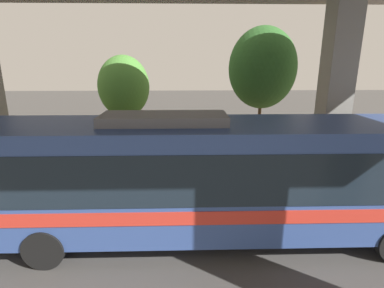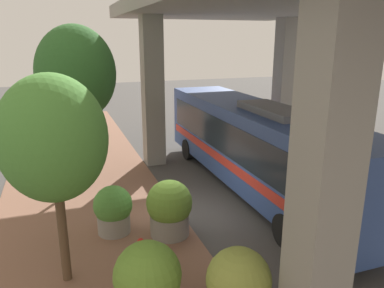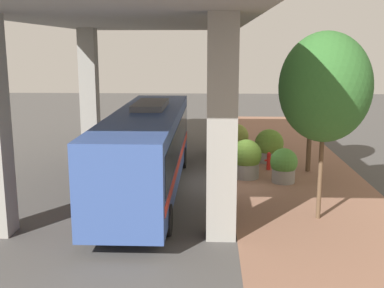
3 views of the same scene
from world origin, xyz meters
TOP-DOWN VIEW (x-y plane):
  - ground_plane at (0.00, 0.00)m, footprint 80.00×80.00m
  - sidewalk_strip at (-3.00, 0.00)m, footprint 6.00×40.00m
  - overpass at (4.00, 0.00)m, footprint 9.40×19.98m
  - bus at (3.36, 1.50)m, footprint 2.65×12.69m
  - fire_hydrant at (-1.94, -2.30)m, footprint 0.39×0.19m
  - planter_front at (-2.14, -3.97)m, footprint 1.47×1.47m
  - planter_back at (-0.75, -0.87)m, footprint 1.39×1.39m
  - planter_extra at (-2.33, -0.16)m, footprint 1.18×1.18m
  - street_tree_near at (-2.88, 4.27)m, footprint 3.01×3.01m
  - street_tree_far at (-3.78, -2.13)m, footprint 2.44×2.44m

SIDE VIEW (x-z plane):
  - ground_plane at x=0.00m, z-range 0.00..0.00m
  - sidewalk_strip at x=-3.00m, z-range 0.00..0.02m
  - fire_hydrant at x=-1.94m, z-range 0.00..0.88m
  - planter_extra at x=-2.33m, z-range 0.00..1.53m
  - planter_front at x=-2.14m, z-range -0.04..1.66m
  - planter_back at x=-0.75m, z-range 0.00..1.75m
  - bus at x=3.36m, z-range 0.15..3.69m
  - street_tree_far at x=-3.78m, z-range 1.07..6.18m
  - street_tree_near at x=-2.88m, z-range 1.35..7.67m
  - overpass at x=4.00m, z-range 2.79..10.17m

